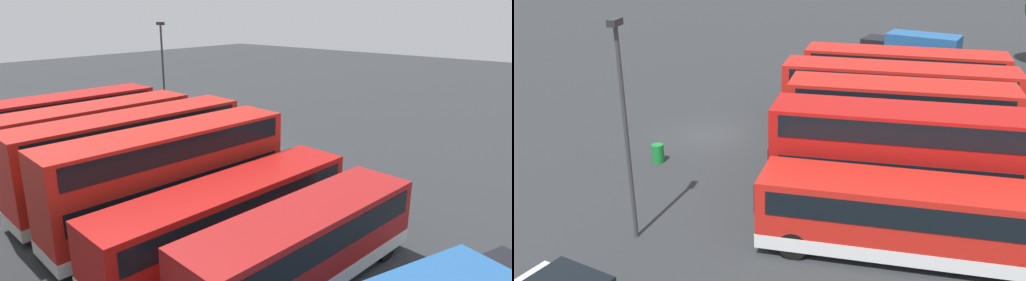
% 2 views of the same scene
% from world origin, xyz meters
% --- Properties ---
extents(ground_plane, '(140.00, 140.00, 0.00)m').
position_xyz_m(ground_plane, '(0.00, 0.00, 0.00)').
color(ground_plane, '#2D3033').
extents(bus_single_deck_near_end, '(3.31, 10.24, 2.95)m').
position_xyz_m(bus_single_deck_near_end, '(-10.69, 10.67, 1.62)').
color(bus_single_deck_near_end, '#A51919').
rests_on(bus_single_deck_near_end, ground).
extents(bus_single_deck_second, '(3.22, 11.99, 2.95)m').
position_xyz_m(bus_single_deck_second, '(-7.05, 10.73, 1.62)').
color(bus_single_deck_second, '#B71411').
rests_on(bus_single_deck_second, ground).
extents(bus_double_decker_third, '(3.39, 11.56, 4.55)m').
position_xyz_m(bus_double_decker_third, '(-3.58, 10.89, 2.45)').
color(bus_double_decker_third, red).
rests_on(bus_double_decker_third, ground).
extents(bus_double_decker_fourth, '(3.18, 12.10, 4.55)m').
position_xyz_m(bus_double_decker_fourth, '(0.10, 10.44, 2.45)').
color(bus_double_decker_fourth, red).
rests_on(bus_double_decker_fourth, ground).
extents(bus_double_decker_fifth, '(2.93, 10.50, 4.55)m').
position_xyz_m(bus_double_decker_fifth, '(3.39, 10.41, 2.45)').
color(bus_double_decker_fifth, red).
rests_on(bus_double_decker_fifth, ground).
extents(bus_double_decker_sixth, '(2.93, 10.37, 4.55)m').
position_xyz_m(bus_double_decker_sixth, '(7.18, 10.16, 2.45)').
color(bus_double_decker_sixth, '#B71411').
rests_on(bus_double_decker_sixth, ground).
extents(bus_single_deck_seventh, '(3.18, 10.94, 2.95)m').
position_xyz_m(bus_single_deck_seventh, '(10.62, 10.53, 1.62)').
color(bus_single_deck_seventh, red).
rests_on(bus_single_deck_seventh, ground).
extents(box_truck_blue, '(4.82, 7.91, 3.20)m').
position_xyz_m(box_truck_blue, '(-16.11, 12.23, 1.71)').
color(box_truck_blue, '#235999').
rests_on(box_truck_blue, ground).
extents(lamp_post_tall, '(0.70, 0.30, 8.48)m').
position_xyz_m(lamp_post_tall, '(11.10, 0.26, 4.93)').
color(lamp_post_tall, '#38383D').
rests_on(lamp_post_tall, ground).
extents(waste_bin_yellow, '(0.60, 0.60, 0.95)m').
position_xyz_m(waste_bin_yellow, '(4.09, -1.45, 0.47)').
color(waste_bin_yellow, '#197F33').
rests_on(waste_bin_yellow, ground).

